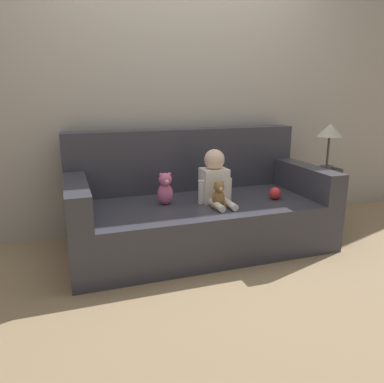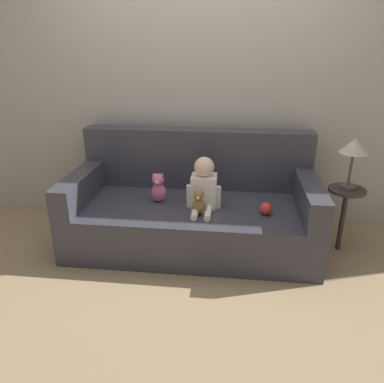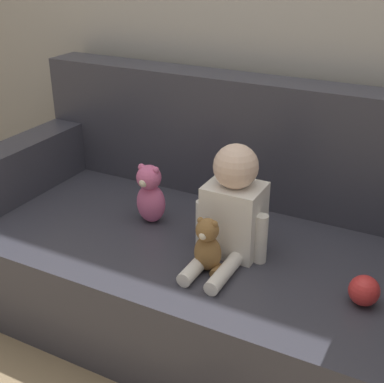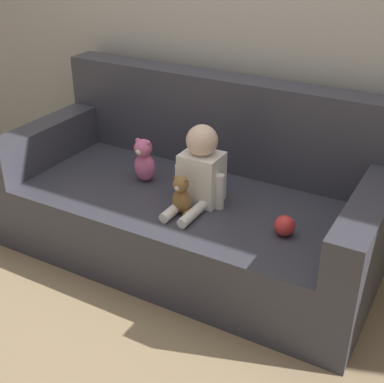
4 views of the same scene
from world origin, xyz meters
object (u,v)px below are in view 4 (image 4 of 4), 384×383
object	(u,v)px
couch	(196,199)
person_baby	(200,171)
teddy_bear_brown	(181,196)
toy_ball	(285,226)
plush_toy_side	(144,160)

from	to	relation	value
couch	person_baby	xyz separation A→B (m)	(0.10, -0.14, 0.26)
person_baby	teddy_bear_brown	bearing A→B (deg)	-100.28
person_baby	toy_ball	xyz separation A→B (m)	(0.49, -0.09, -0.13)
toy_ball	plush_toy_side	bearing A→B (deg)	170.45
person_baby	plush_toy_side	bearing A→B (deg)	171.08
teddy_bear_brown	toy_ball	size ratio (longest dim) A/B	2.05
toy_ball	couch	bearing A→B (deg)	159.03
person_baby	plush_toy_side	distance (m)	0.39
couch	toy_ball	distance (m)	0.64
toy_ball	person_baby	bearing A→B (deg)	169.96
couch	teddy_bear_brown	xyz separation A→B (m)	(0.07, -0.28, 0.17)
couch	teddy_bear_brown	size ratio (longest dim) A/B	10.07
couch	plush_toy_side	size ratio (longest dim) A/B	8.13
person_baby	couch	bearing A→B (deg)	125.83
couch	teddy_bear_brown	bearing A→B (deg)	-75.32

